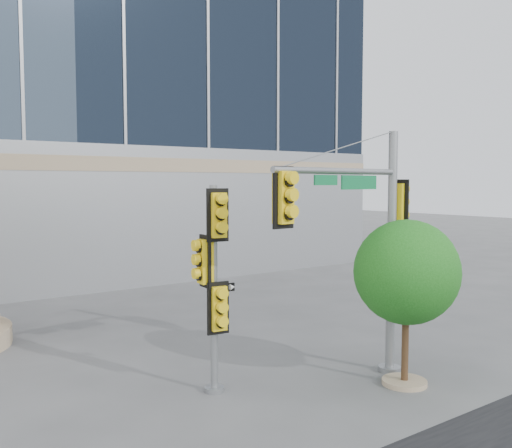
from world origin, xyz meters
TOP-DOWN VIEW (x-y plane):
  - ground at (0.00, 0.00)m, footprint 120.00×120.00m
  - main_signal_pole at (1.69, 0.39)m, footprint 4.36×0.93m
  - secondary_signal_pole at (-1.42, 1.75)m, footprint 0.76×0.62m
  - street_tree at (2.30, -0.26)m, footprint 2.35×2.29m

SIDE VIEW (x-z plane):
  - ground at x=0.00m, z-range 0.00..0.00m
  - street_tree at x=2.30m, z-range 0.58..4.24m
  - secondary_signal_pole at x=-1.42m, z-range 0.38..4.79m
  - main_signal_pole at x=1.69m, z-range 0.67..6.30m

